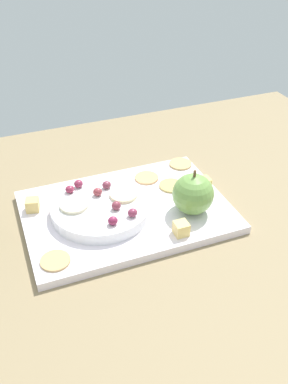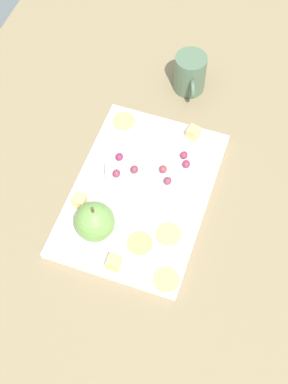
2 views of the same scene
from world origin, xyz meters
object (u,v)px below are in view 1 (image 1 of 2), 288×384
at_px(grape_1, 116,206).
at_px(cracker_1, 180,164).
at_px(cheese_cube_0, 181,229).
at_px(grape_4, 78,184).
at_px(cracker_3, 171,186).
at_px(apple_slice_1, 124,195).
at_px(serving_dish, 101,208).
at_px(grape_2, 113,221).
at_px(grape_6, 107,185).
at_px(grape_3, 98,192).
at_px(apple_slice_0, 74,205).
at_px(cracker_0, 147,178).
at_px(cracker_2, 55,261).
at_px(apple_whole, 193,194).
at_px(cheese_cube_1, 204,183).
at_px(platter, 126,212).
at_px(grape_0, 70,189).
at_px(grape_5, 133,213).
at_px(cheese_cube_2, 32,205).

bearing_deg(grape_1, cracker_1, -145.88).
xyz_separation_m(cheese_cube_0, grape_4, (0.13, -0.17, 0.02)).
height_order(cracker_3, apple_slice_1, apple_slice_1).
bearing_deg(serving_dish, grape_2, 92.10).
xyz_separation_m(cracker_1, grape_6, (0.18, 0.06, 0.03)).
xyz_separation_m(serving_dish, apple_slice_1, (-0.05, -0.01, 0.01)).
relative_size(grape_3, apple_slice_0, 0.33).
height_order(cracker_0, cracker_2, same).
bearing_deg(grape_6, cracker_3, 174.99).
height_order(apple_whole, cheese_cube_0, apple_whole).
relative_size(cracker_3, grape_1, 2.83).
bearing_deg(apple_slice_1, cheese_cube_1, 178.29).
relative_size(serving_dish, cracker_2, 3.78).
bearing_deg(grape_2, grape_3, -89.81).
distance_m(serving_dish, cracker_1, 0.23).
xyz_separation_m(platter, grape_0, (0.09, -0.06, 0.04)).
height_order(cheese_cube_0, grape_0, grape_0).
relative_size(cheese_cube_1, grape_4, 1.38).
distance_m(grape_3, grape_6, 0.03).
relative_size(cracker_0, apple_slice_0, 0.94).
bearing_deg(apple_slice_0, grape_5, 143.50).
relative_size(cracker_1, grape_4, 2.83).
xyz_separation_m(cracker_2, grape_5, (-0.14, -0.04, 0.03)).
bearing_deg(grape_3, grape_0, -31.85).
bearing_deg(grape_5, cracker_3, -142.50).
relative_size(platter, grape_6, 21.97).
bearing_deg(cheese_cube_1, apple_slice_1, -1.71).
height_order(cheese_cube_2, cracker_0, cheese_cube_2).
relative_size(cheese_cube_1, grape_1, 1.38).
xyz_separation_m(platter, serving_dish, (0.05, -0.01, 0.02)).
relative_size(cracker_1, grape_2, 2.83).
xyz_separation_m(cheese_cube_0, grape_0, (0.15, -0.16, 0.02)).
xyz_separation_m(cracker_2, grape_4, (-0.08, -0.16, 0.03)).
bearing_deg(grape_4, cracker_0, -175.98).
relative_size(apple_whole, cracker_0, 1.57).
height_order(cheese_cube_0, apple_slice_1, apple_slice_1).
bearing_deg(cracker_2, grape_1, -151.54).
bearing_deg(cheese_cube_0, apple_slice_0, -36.14).
relative_size(cheese_cube_1, grape_3, 1.38).
relative_size(cheese_cube_2, grape_2, 1.38).
xyz_separation_m(grape_0, grape_6, (-0.07, 0.01, 0.00)).
bearing_deg(grape_5, serving_dish, -54.68).
xyz_separation_m(grape_3, apple_slice_0, (0.05, 0.02, -0.00)).
height_order(grape_2, grape_3, same).
bearing_deg(cheese_cube_2, cracker_0, -174.86).
bearing_deg(grape_0, cheese_cube_1, 168.38).
relative_size(cheese_cube_2, cracker_3, 0.49).
bearing_deg(serving_dish, cheese_cube_0, 135.76).
relative_size(grape_1, apple_slice_1, 0.33).
bearing_deg(cheese_cube_0, grape_3, -50.63).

